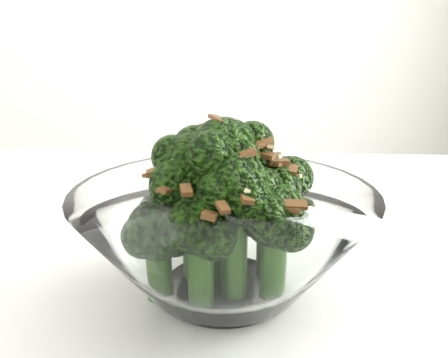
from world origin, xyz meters
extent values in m
cube|color=white|center=(-0.13, 0.10, 0.73)|extent=(1.40, 1.15, 0.04)
cylinder|color=white|center=(-0.10, 0.02, 0.75)|extent=(0.10, 0.10, 0.01)
cylinder|color=#285215|center=(-0.12, -0.02, 0.79)|extent=(0.02, 0.02, 0.06)
sphere|color=#21490D|center=(-0.12, -0.02, 0.83)|extent=(0.05, 0.05, 0.05)
cylinder|color=#285215|center=(-0.15, 0.00, 0.79)|extent=(0.02, 0.02, 0.04)
sphere|color=#21490D|center=(-0.15, 0.00, 0.82)|extent=(0.05, 0.05, 0.05)
cylinder|color=#285215|center=(-0.06, 0.02, 0.80)|extent=(0.02, 0.02, 0.06)
sphere|color=#21490D|center=(-0.06, 0.02, 0.84)|extent=(0.05, 0.05, 0.05)
cylinder|color=#285215|center=(-0.07, -0.02, 0.79)|extent=(0.02, 0.02, 0.06)
sphere|color=#21490D|center=(-0.07, -0.02, 0.83)|extent=(0.05, 0.05, 0.05)
cylinder|color=#285215|center=(-0.09, 0.07, 0.79)|extent=(0.02, 0.02, 0.05)
sphere|color=#21490D|center=(-0.09, 0.07, 0.82)|extent=(0.04, 0.04, 0.04)
cylinder|color=#285215|center=(-0.08, 0.04, 0.81)|extent=(0.02, 0.02, 0.09)
sphere|color=#21490D|center=(-0.08, 0.04, 0.86)|extent=(0.05, 0.05, 0.05)
cylinder|color=#285215|center=(-0.10, 0.02, 0.81)|extent=(0.02, 0.02, 0.09)
sphere|color=#21490D|center=(-0.10, 0.02, 0.87)|extent=(0.06, 0.06, 0.06)
cylinder|color=#285215|center=(-0.12, 0.03, 0.80)|extent=(0.02, 0.02, 0.08)
sphere|color=#21490D|center=(-0.12, 0.03, 0.86)|extent=(0.06, 0.06, 0.06)
cylinder|color=#285215|center=(-0.10, -0.01, 0.80)|extent=(0.02, 0.02, 0.08)
sphere|color=#21490D|center=(-0.10, -0.01, 0.86)|extent=(0.05, 0.05, 0.05)
cube|color=brown|center=(-0.06, -0.04, 0.85)|extent=(0.02, 0.01, 0.01)
cube|color=brown|center=(-0.15, -0.01, 0.86)|extent=(0.02, 0.02, 0.01)
cube|color=brown|center=(-0.07, 0.01, 0.88)|extent=(0.01, 0.01, 0.01)
cube|color=brown|center=(-0.06, 0.00, 0.87)|extent=(0.02, 0.01, 0.00)
cube|color=brown|center=(-0.10, 0.01, 0.89)|extent=(0.01, 0.02, 0.01)
cube|color=brown|center=(-0.12, 0.07, 0.86)|extent=(0.01, 0.02, 0.01)
cube|color=brown|center=(-0.12, -0.04, 0.85)|extent=(0.02, 0.02, 0.01)
cube|color=brown|center=(-0.14, 0.05, 0.86)|extent=(0.02, 0.02, 0.01)
cube|color=brown|center=(-0.07, 0.00, 0.88)|extent=(0.02, 0.01, 0.01)
cube|color=brown|center=(-0.10, 0.03, 0.88)|extent=(0.01, 0.02, 0.01)
cube|color=brown|center=(-0.11, 0.03, 0.89)|extent=(0.01, 0.02, 0.01)
cube|color=brown|center=(-0.13, -0.02, 0.86)|extent=(0.01, 0.01, 0.01)
cube|color=brown|center=(-0.12, 0.03, 0.88)|extent=(0.01, 0.02, 0.01)
cube|color=brown|center=(-0.11, 0.05, 0.87)|extent=(0.02, 0.02, 0.01)
cube|color=brown|center=(-0.14, 0.05, 0.85)|extent=(0.02, 0.02, 0.01)
cube|color=brown|center=(-0.10, -0.04, 0.86)|extent=(0.01, 0.01, 0.01)
cube|color=brown|center=(-0.13, 0.03, 0.88)|extent=(0.02, 0.02, 0.01)
cube|color=brown|center=(-0.06, -0.04, 0.85)|extent=(0.02, 0.01, 0.00)
cube|color=brown|center=(-0.09, -0.01, 0.87)|extent=(0.02, 0.01, 0.00)
cube|color=brown|center=(-0.09, 0.05, 0.87)|extent=(0.02, 0.02, 0.01)
cube|color=brown|center=(-0.07, 0.00, 0.87)|extent=(0.02, 0.02, 0.01)
cube|color=brown|center=(-0.05, 0.00, 0.86)|extent=(0.02, 0.02, 0.01)
cube|color=brown|center=(-0.06, 0.00, 0.86)|extent=(0.02, 0.02, 0.01)
cube|color=brown|center=(-0.12, 0.07, 0.85)|extent=(0.01, 0.02, 0.01)
cube|color=brown|center=(-0.09, -0.02, 0.88)|extent=(0.02, 0.01, 0.01)
cube|color=brown|center=(-0.11, 0.03, 0.88)|extent=(0.01, 0.01, 0.01)
cube|color=brown|center=(-0.15, 0.02, 0.86)|extent=(0.02, 0.01, 0.01)
cube|color=brown|center=(-0.07, 0.07, 0.85)|extent=(0.01, 0.02, 0.01)
cube|color=brown|center=(-0.11, -0.04, 0.85)|extent=(0.01, 0.01, 0.01)
cube|color=brown|center=(-0.05, 0.02, 0.86)|extent=(0.02, 0.02, 0.01)
cube|color=brown|center=(-0.10, 0.02, 0.90)|extent=(0.01, 0.02, 0.01)
cube|color=brown|center=(-0.04, 0.00, 0.86)|extent=(0.02, 0.01, 0.01)
cube|color=beige|center=(-0.13, 0.01, 0.87)|extent=(0.01, 0.01, 0.00)
cube|color=beige|center=(-0.04, 0.00, 0.86)|extent=(0.01, 0.01, 0.00)
cube|color=beige|center=(-0.09, 0.06, 0.87)|extent=(0.00, 0.01, 0.00)
cube|color=beige|center=(-0.04, 0.05, 0.86)|extent=(0.01, 0.01, 0.00)
cube|color=beige|center=(-0.05, 0.03, 0.87)|extent=(0.01, 0.01, 0.01)
cube|color=beige|center=(-0.13, 0.06, 0.86)|extent=(0.01, 0.01, 0.00)
cube|color=beige|center=(-0.08, 0.07, 0.86)|extent=(0.01, 0.01, 0.00)
cube|color=beige|center=(-0.11, 0.07, 0.86)|extent=(0.01, 0.01, 0.01)
cube|color=beige|center=(-0.06, 0.03, 0.87)|extent=(0.01, 0.01, 0.00)
cube|color=beige|center=(-0.09, 0.05, 0.87)|extent=(0.00, 0.01, 0.00)
cube|color=beige|center=(-0.11, 0.01, 0.89)|extent=(0.01, 0.01, 0.01)
cube|color=beige|center=(-0.05, 0.01, 0.87)|extent=(0.01, 0.01, 0.00)
cube|color=beige|center=(-0.04, 0.01, 0.86)|extent=(0.01, 0.01, 0.00)
cube|color=beige|center=(-0.11, 0.08, 0.85)|extent=(0.01, 0.01, 0.00)
cube|color=beige|center=(-0.07, 0.03, 0.88)|extent=(0.00, 0.01, 0.00)
cube|color=beige|center=(-0.12, 0.05, 0.87)|extent=(0.01, 0.01, 0.00)
cube|color=beige|center=(-0.09, -0.04, 0.86)|extent=(0.01, 0.01, 0.01)
cube|color=beige|center=(-0.05, 0.03, 0.86)|extent=(0.01, 0.01, 0.00)
cube|color=beige|center=(-0.09, 0.02, 0.89)|extent=(0.01, 0.01, 0.00)
camera|label=1|loc=(-0.20, -0.34, 0.97)|focal=40.00mm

